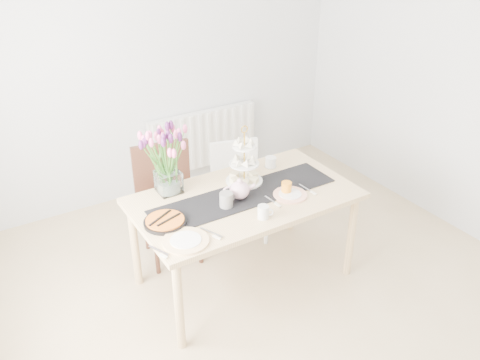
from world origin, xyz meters
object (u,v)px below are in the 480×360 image
mug_orange (286,188)px  plate_left (186,241)px  chair_brown (167,193)px  cake_stand (244,169)px  mug_grey (226,200)px  tart_tin (165,222)px  mug_white (263,212)px  tulip_vase (166,151)px  plate_right (290,195)px  cream_jug (271,162)px  radiator (203,139)px  dining_table (245,205)px  teapot (240,190)px  chair_white (238,183)px

mug_orange → plate_left: mug_orange is taller
chair_brown → mug_orange: size_ratio=10.63×
cake_stand → mug_grey: bearing=-141.3°
tart_tin → mug_orange: bearing=-5.8°
mug_white → tulip_vase: bearing=155.5°
mug_white → plate_left: bearing=-147.6°
plate_left → plate_right: 0.90m
plate_right → chair_brown: bearing=126.8°
tulip_vase → mug_grey: bearing=-58.6°
cream_jug → tart_tin: cream_jug is taller
radiator → chair_brown: size_ratio=1.27×
dining_table → chair_brown: (-0.33, 0.65, -0.12)m
teapot → mug_grey: size_ratio=2.07×
mug_grey → mug_orange: 0.47m
mug_grey → mug_white: bearing=-73.8°
plate_left → plate_right: plate_left is taller
dining_table → chair_white: size_ratio=1.91×
mug_grey → mug_white: mug_grey is taller
tart_tin → plate_right: tart_tin is taller
dining_table → mug_grey: (-0.19, -0.06, 0.13)m
mug_orange → teapot: bearing=122.9°
chair_brown → cake_stand: size_ratio=2.31×
chair_brown → plate_right: size_ratio=3.84×
radiator → mug_orange: bearing=-98.0°
cream_jug → tart_tin: (-1.06, -0.31, -0.03)m
teapot → plate_right: bearing=-6.2°
dining_table → cake_stand: 0.28m
chair_white → mug_grey: 0.88m
chair_brown → plate_right: bearing=-44.0°
tulip_vase → mug_grey: 0.55m
cake_stand → plate_right: bearing=-62.7°
teapot → mug_orange: size_ratio=2.59×
mug_grey → plate_right: bearing=-26.0°
cake_stand → teapot: bearing=-129.8°
radiator → cream_jug: 1.41m
radiator → cake_stand: size_ratio=2.94×
dining_table → chair_brown: size_ratio=1.70×
mug_orange → chair_brown: bearing=89.3°
dining_table → tart_tin: 0.64m
tulip_vase → teapot: 0.58m
teapot → mug_white: teapot is taller
radiator → teapot: teapot is taller
radiator → chair_brown: chair_brown is taller
dining_table → teapot: (-0.05, -0.02, 0.15)m
dining_table → teapot: bearing=-162.6°
dining_table → tart_tin: size_ratio=5.63×
teapot → mug_white: bearing=-70.8°
cream_jug → mug_grey: bearing=-169.7°
chair_white → plate_left: bearing=-120.9°
teapot → plate_left: teapot is taller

